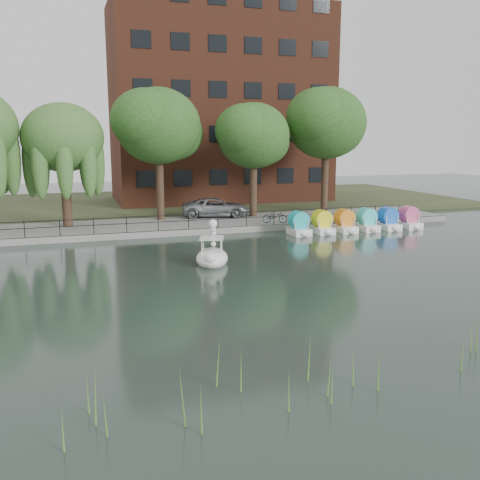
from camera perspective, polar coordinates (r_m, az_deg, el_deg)
ground_plane at (r=22.80m, az=1.95°, el=-5.08°), size 120.00×120.00×0.00m
promenade at (r=37.84m, az=-6.41°, el=1.55°), size 40.00×6.00×0.40m
kerb at (r=35.00m, az=-5.41°, el=0.82°), size 40.00×0.25×0.40m
land_strip at (r=51.50m, az=-9.63°, el=3.89°), size 60.00×22.00×0.36m
railing at (r=35.04m, az=-5.51°, el=2.39°), size 32.00×0.05×1.00m
apartment_building at (r=52.70m, az=-2.17°, el=14.18°), size 20.00×10.07×18.00m
willow_mid at (r=37.58m, az=-18.38°, el=10.28°), size 5.32×5.32×8.15m
broadleaf_center at (r=39.15m, az=-8.71°, el=11.88°), size 6.00×6.00×9.25m
broadleaf_right at (r=40.43m, az=1.46°, el=11.01°), size 5.40×5.40×8.32m
broadleaf_far at (r=43.95m, az=9.20°, el=12.17°), size 6.30×6.30×9.71m
minivan at (r=40.43m, az=-2.58°, el=3.65°), size 3.79×6.29×1.64m
bicycle at (r=37.44m, az=3.74°, el=2.58°), size 1.21×1.82×1.00m
swan_boat at (r=26.97m, az=-2.99°, el=-1.56°), size 2.32×2.91×2.15m
pedal_boat_row at (r=37.24m, az=12.25°, el=1.86°), size 9.65×1.70×1.40m
reed_bank at (r=15.69m, az=21.48°, el=-11.02°), size 24.00×2.40×1.20m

